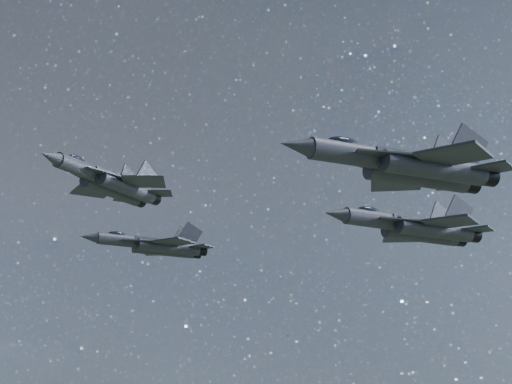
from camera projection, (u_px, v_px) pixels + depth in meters
jet_lead at (111, 183)px, 72.93m from camera, size 15.68×10.41×3.99m
jet_left at (156, 246)px, 97.23m from camera, size 16.68×11.37×4.19m
jet_right at (409, 166)px, 61.65m from camera, size 19.70×13.33×4.96m
jet_slot at (416, 227)px, 83.92m from camera, size 20.20×13.84×5.07m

